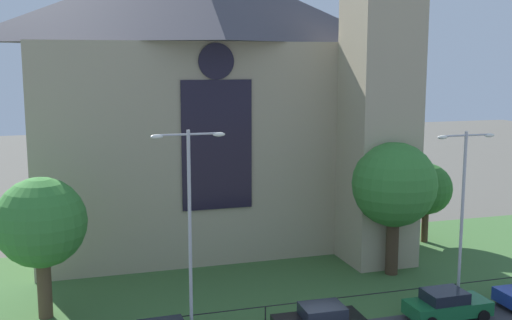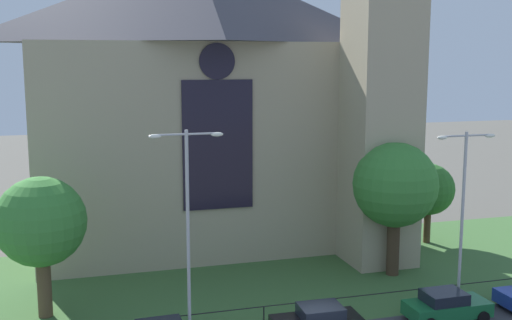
% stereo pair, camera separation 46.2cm
% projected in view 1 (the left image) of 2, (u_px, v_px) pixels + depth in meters
% --- Properties ---
extents(ground, '(160.00, 160.00, 0.00)m').
position_uv_depth(ground, '(259.00, 274.00, 38.34)').
color(ground, '#56544C').
extents(grass_verge, '(120.00, 20.00, 0.01)m').
position_uv_depth(grass_verge, '(269.00, 285.00, 36.45)').
color(grass_verge, '#3D6633').
rests_on(grass_verge, ground).
extents(church_building, '(23.20, 16.20, 26.00)m').
position_uv_depth(church_building, '(209.00, 98.00, 43.68)').
color(church_building, tan).
rests_on(church_building, ground).
extents(iron_railing, '(34.23, 0.07, 1.13)m').
position_uv_depth(iron_railing, '(265.00, 309.00, 30.52)').
color(iron_railing, black).
rests_on(iron_railing, ground).
extents(tree_right_far, '(3.63, 3.63, 5.68)m').
position_uv_depth(tree_right_far, '(426.00, 189.00, 44.63)').
color(tree_right_far, '#4C3823').
rests_on(tree_right_far, ground).
extents(tree_right_near, '(5.07, 5.07, 8.09)m').
position_uv_depth(tree_right_near, '(394.00, 185.00, 37.59)').
color(tree_right_near, '#423021').
rests_on(tree_right_near, ground).
extents(tree_left_near, '(4.51, 4.51, 7.20)m').
position_uv_depth(tree_left_near, '(41.00, 224.00, 31.20)').
color(tree_left_near, brown).
rests_on(tree_left_near, ground).
extents(streetlamp_near, '(3.37, 0.26, 9.82)m').
position_uv_depth(streetlamp_near, '(190.00, 212.00, 28.57)').
color(streetlamp_near, '#B2B2B7').
rests_on(streetlamp_near, ground).
extents(streetlamp_far, '(3.37, 0.26, 9.28)m').
position_uv_depth(streetlamp_far, '(463.00, 198.00, 32.75)').
color(streetlamp_far, '#B2B2B7').
rests_on(streetlamp_far, ground).
extents(parked_car_green, '(4.21, 2.04, 1.51)m').
position_uv_depth(parked_car_green, '(447.00, 305.00, 31.64)').
color(parked_car_green, '#196033').
rests_on(parked_car_green, ground).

